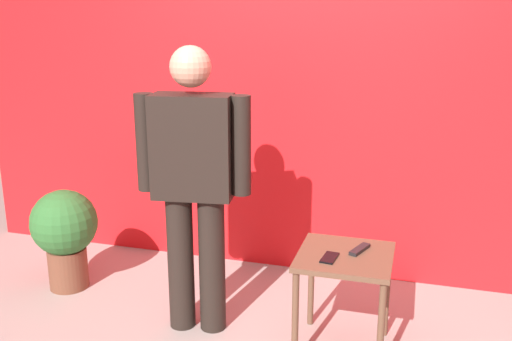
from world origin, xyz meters
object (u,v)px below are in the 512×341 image
at_px(tv_remote, 360,249).
at_px(side_table, 345,270).
at_px(potted_plant, 65,231).
at_px(standing_person, 194,178).
at_px(cell_phone, 330,258).

bearing_deg(tv_remote, side_table, -117.10).
height_order(side_table, tv_remote, tv_remote).
bearing_deg(potted_plant, standing_person, -12.42).
distance_m(cell_phone, potted_plant, 1.86).
distance_m(standing_person, cell_phone, 0.87).
xyz_separation_m(cell_phone, potted_plant, (-1.83, 0.31, -0.17)).
xyz_separation_m(tv_remote, potted_plant, (-1.97, 0.17, -0.17)).
relative_size(standing_person, side_table, 2.88).
height_order(standing_person, cell_phone, standing_person).
relative_size(side_table, tv_remote, 3.36).
height_order(standing_person, tv_remote, standing_person).
height_order(standing_person, potted_plant, standing_person).
bearing_deg(potted_plant, tv_remote, -5.00).
bearing_deg(side_table, tv_remote, 42.33).
height_order(cell_phone, tv_remote, tv_remote).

